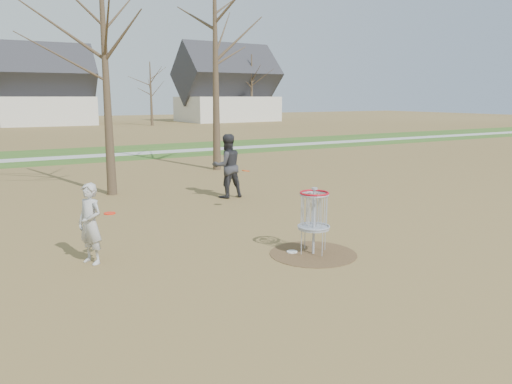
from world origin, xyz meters
TOP-DOWN VIEW (x-y plane):
  - ground at (0.00, 0.00)m, footprint 160.00×160.00m
  - green_band at (0.00, 21.00)m, footprint 160.00×8.00m
  - footpath at (0.00, 20.00)m, footprint 160.00×1.50m
  - dirt_circle at (0.00, 0.00)m, footprint 1.80×1.80m
  - player_standing at (-4.07, 1.68)m, footprint 0.60×0.68m
  - player_throwing at (1.10, 6.16)m, footprint 1.02×0.81m
  - disc_grounded at (-0.33, 0.29)m, footprint 0.22×0.22m
  - discs_in_play at (-1.44, 2.84)m, footprint 4.61×2.84m
  - disc_golf_basket at (0.00, 0.00)m, footprint 0.64×0.64m
  - bare_trees at (1.78, 35.79)m, footprint 52.62×44.98m
  - houses_row at (4.32, 52.56)m, footprint 56.51×10.01m

SIDE VIEW (x-z plane):
  - ground at x=0.00m, z-range 0.00..0.00m
  - green_band at x=0.00m, z-range 0.00..0.01m
  - dirt_circle at x=0.00m, z-range 0.00..0.01m
  - footpath at x=0.00m, z-range 0.01..0.02m
  - disc_grounded at x=-0.33m, z-range 0.01..0.03m
  - player_standing at x=-4.07m, z-range 0.00..1.58m
  - disc_golf_basket at x=0.00m, z-range 0.24..1.59m
  - player_throwing at x=1.10m, z-range 0.00..2.04m
  - discs_in_play at x=-1.44m, z-range 0.98..1.19m
  - houses_row at x=4.32m, z-range -0.11..7.15m
  - bare_trees at x=1.78m, z-range 0.85..9.85m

